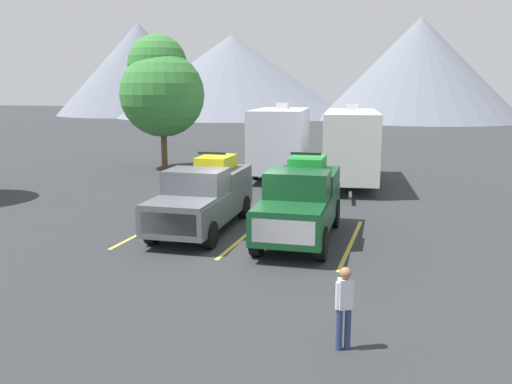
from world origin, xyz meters
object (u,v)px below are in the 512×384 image
Objects in this scene: pickup_truck_b at (301,200)px; person_a at (344,303)px; pickup_truck_a at (204,195)px; camper_trailer_b at (351,143)px; camper_trailer_a at (280,139)px.

pickup_truck_b reaches higher than person_a.
camper_trailer_b is at bearing 70.07° from pickup_truck_a.
pickup_truck_b is at bearing -3.93° from pickup_truck_a.
camper_trailer_b is (0.28, 10.17, 0.82)m from pickup_truck_b.
person_a is (5.75, -17.97, -1.16)m from camper_trailer_a.
camper_trailer_a is 0.81× the size of camper_trailer_b.
camper_trailer_a reaches higher than person_a.
pickup_truck_a is 0.63× the size of camper_trailer_b.
person_a is at bearing -51.99° from pickup_truck_a.
camper_trailer_a is (-0.17, 10.83, 0.91)m from pickup_truck_a.
person_a is at bearing -83.39° from camper_trailer_b.
camper_trailer_b is at bearing -13.23° from camper_trailer_a.
camper_trailer_a is at bearing 107.55° from pickup_truck_b.
pickup_truck_a is 10.87m from camper_trailer_a.
pickup_truck_b reaches higher than pickup_truck_a.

